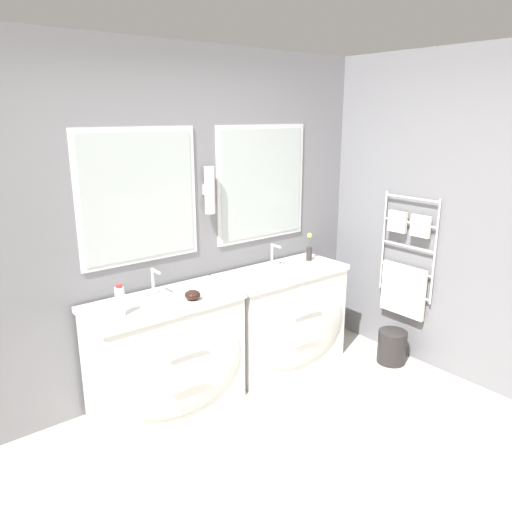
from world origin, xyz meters
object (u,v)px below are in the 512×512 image
toiletry_bottle (120,301)px  flower_vase (309,249)px  amenity_bowl (193,295)px  waste_bin (392,346)px  vanity_right (284,317)px  vanity_left (168,355)px

toiletry_bottle → flower_vase: size_ratio=0.86×
toiletry_bottle → flower_vase: 1.84m
amenity_bowl → flower_vase: bearing=8.2°
toiletry_bottle → waste_bin: size_ratio=0.74×
flower_vase → vanity_right: bearing=-165.9°
vanity_left → flower_vase: (1.49, 0.09, 0.51)m
waste_bin → toiletry_bottle: bearing=166.7°
vanity_left → flower_vase: flower_vase is taller
amenity_bowl → waste_bin: 1.92m
vanity_left → vanity_right: same height
flower_vase → waste_bin: (0.39, -0.67, -0.80)m
vanity_right → toiletry_bottle: size_ratio=5.13×
vanity_left → vanity_right: size_ratio=1.00×
toiletry_bottle → flower_vase: (1.83, 0.14, -0.00)m
amenity_bowl → flower_vase: (1.32, 0.19, 0.07)m
vanity_left → toiletry_bottle: bearing=-171.4°
vanity_left → flower_vase: 1.57m
vanity_left → vanity_right: bearing=0.0°
amenity_bowl → waste_bin: amenity_bowl is taller
vanity_left → vanity_right: 1.12m
vanity_left → amenity_bowl: (0.16, -0.10, 0.45)m
vanity_left → toiletry_bottle: size_ratio=5.13×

